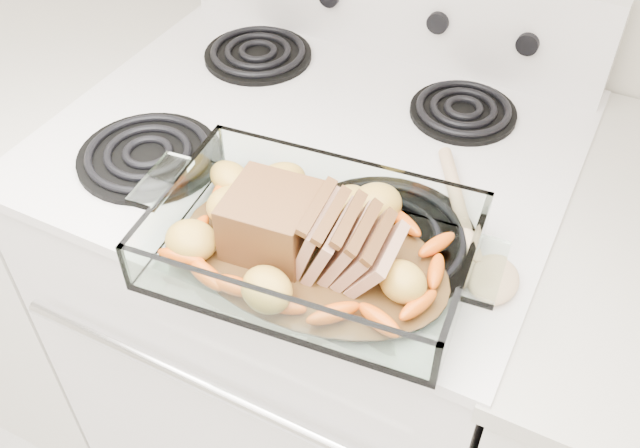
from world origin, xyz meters
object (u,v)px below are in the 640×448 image
at_px(pork_roast, 297,228).
at_px(counter_left, 58,219).
at_px(baking_dish, 313,250).
at_px(electric_range, 314,318).

bearing_deg(pork_roast, counter_left, -178.06).
bearing_deg(baking_dish, counter_left, 157.64).
bearing_deg(counter_left, pork_roast, -17.33).
height_order(electric_range, counter_left, electric_range).
bearing_deg(electric_range, baking_dish, -62.28).
distance_m(electric_range, baking_dish, 0.55).
bearing_deg(baking_dish, electric_range, 112.25).
relative_size(electric_range, counter_left, 1.20).
distance_m(baking_dish, pork_roast, 0.04).
bearing_deg(pork_roast, electric_range, 132.94).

